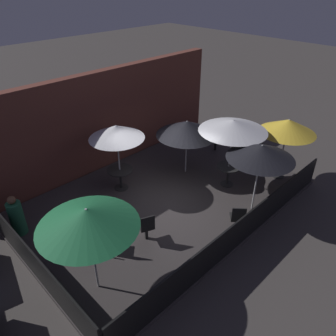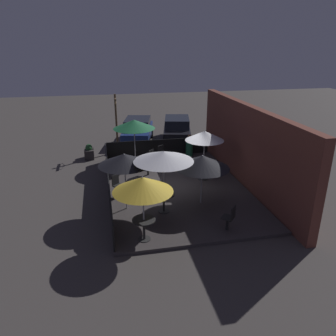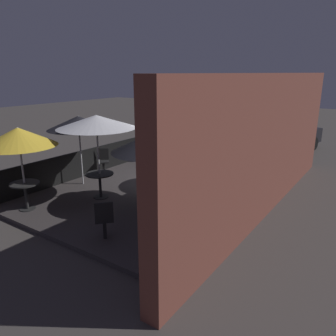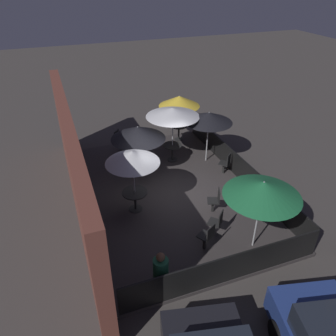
{
  "view_description": "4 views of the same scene",
  "coord_description": "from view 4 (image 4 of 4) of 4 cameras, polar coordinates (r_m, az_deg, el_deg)",
  "views": [
    {
      "loc": [
        -6.11,
        -6.39,
        6.69
      ],
      "look_at": [
        0.26,
        0.06,
        1.15
      ],
      "focal_mm": 35.0,
      "sensor_mm": 36.0,
      "label": 1
    },
    {
      "loc": [
        13.27,
        -3.12,
        6.28
      ],
      "look_at": [
        0.09,
        -0.4,
        1.1
      ],
      "focal_mm": 35.0,
      "sensor_mm": 36.0,
      "label": 2
    },
    {
      "loc": [
        8.62,
        5.86,
        3.72
      ],
      "look_at": [
        0.88,
        0.57,
        0.98
      ],
      "focal_mm": 35.0,
      "sensor_mm": 36.0,
      "label": 3
    },
    {
      "loc": [
        -9.63,
        3.55,
        7.5
      ],
      "look_at": [
        -0.26,
        0.11,
        1.33
      ],
      "focal_mm": 35.0,
      "sensor_mm": 36.0,
      "label": 4
    }
  ],
  "objects": [
    {
      "name": "ground_plane",
      "position": [
        12.71,
        0.05,
        -4.44
      ],
      "size": [
        60.0,
        60.0,
        0.0
      ],
      "primitive_type": "plane",
      "color": "#423D3A"
    },
    {
      "name": "patio_deck",
      "position": [
        12.68,
        0.05,
        -4.22
      ],
      "size": [
        9.14,
        6.13,
        0.12
      ],
      "color": "#383333",
      "rests_on": "ground_plane"
    },
    {
      "name": "building_wall",
      "position": [
        11.17,
        -16.01,
        -0.02
      ],
      "size": [
        10.74,
        0.36,
        3.71
      ],
      "color": "brown",
      "rests_on": "ground_plane"
    },
    {
      "name": "fence_front",
      "position": [
        13.55,
        12.11,
        0.29
      ],
      "size": [
        8.94,
        0.05,
        0.95
      ],
      "color": "black",
      "rests_on": "patio_deck"
    },
    {
      "name": "fence_side_left",
      "position": [
        9.29,
        10.18,
        -16.96
      ],
      "size": [
        0.05,
        5.93,
        0.95
      ],
      "color": "black",
      "rests_on": "patio_deck"
    },
    {
      "name": "patio_umbrella_0",
      "position": [
        15.62,
        1.98,
        11.58
      ],
      "size": [
        1.94,
        1.94,
        2.26
      ],
      "color": "#B2B2B7",
      "rests_on": "patio_deck"
    },
    {
      "name": "patio_umbrella_1",
      "position": [
        13.64,
        0.83,
        9.7
      ],
      "size": [
        2.24,
        2.24,
        2.46
      ],
      "color": "#B2B2B7",
      "rests_on": "patio_deck"
    },
    {
      "name": "patio_umbrella_2",
      "position": [
        10.61,
        -6.24,
        1.95
      ],
      "size": [
        1.8,
        1.8,
        2.37
      ],
      "color": "#B2B2B7",
      "rests_on": "patio_deck"
    },
    {
      "name": "patio_umbrella_3",
      "position": [
        13.79,
        7.12,
        8.75
      ],
      "size": [
        2.0,
        2.0,
        2.27
      ],
      "color": "#B2B2B7",
      "rests_on": "patio_deck"
    },
    {
      "name": "patio_umbrella_4",
      "position": [
        9.43,
        16.2,
        -3.51
      ],
      "size": [
        2.21,
        2.21,
        2.37
      ],
      "color": "#B2B2B7",
      "rests_on": "patio_deck"
    },
    {
      "name": "patio_umbrella_5",
      "position": [
        13.02,
        -5.25,
        6.16
      ],
      "size": [
        2.19,
        2.19,
        2.05
      ],
      "color": "#B2B2B7",
      "rests_on": "patio_deck"
    },
    {
      "name": "dining_table_0",
      "position": [
        16.16,
        1.89,
        6.85
      ],
      "size": [
        0.77,
        0.77,
        0.76
      ],
      "color": "black",
      "rests_on": "patio_deck"
    },
    {
      "name": "dining_table_1",
      "position": [
        14.35,
        0.78,
        3.47
      ],
      "size": [
        0.82,
        0.82,
        0.75
      ],
      "color": "black",
      "rests_on": "patio_deck"
    },
    {
      "name": "dining_table_2",
      "position": [
        11.45,
        -5.79,
        -4.81
      ],
      "size": [
        0.88,
        0.88,
        0.75
      ],
      "color": "black",
      "rests_on": "patio_deck"
    },
    {
      "name": "patio_chair_0",
      "position": [
        11.48,
        8.22,
        -5.52
      ],
      "size": [
        0.52,
        0.52,
        0.91
      ],
      "rotation": [
        0.0,
        0.0,
        1.18
      ],
      "color": "black",
      "rests_on": "patio_deck"
    },
    {
      "name": "patio_chair_1",
      "position": [
        10.02,
        6.83,
        -11.69
      ],
      "size": [
        0.55,
        0.55,
        0.96
      ],
      "rotation": [
        0.0,
        0.0,
        0.52
      ],
      "color": "black",
      "rests_on": "patio_deck"
    },
    {
      "name": "patio_chair_2",
      "position": [
        15.45,
        -8.5,
        4.95
      ],
      "size": [
        0.57,
        0.57,
        0.94
      ],
      "rotation": [
        0.0,
        0.0,
        -2.31
      ],
      "color": "black",
      "rests_on": "patio_deck"
    },
    {
      "name": "patio_chair_3",
      "position": [
        13.63,
        10.02,
        0.9
      ],
      "size": [
        0.57,
        0.57,
        0.93
      ],
      "rotation": [
        0.0,
        0.0,
        0.75
      ],
      "color": "black",
      "rests_on": "patio_deck"
    },
    {
      "name": "patio_chair_4",
      "position": [
        10.58,
        8.48,
        -9.31
      ],
      "size": [
        0.57,
        0.57,
        0.91
      ],
      "rotation": [
        0.0,
        0.0,
        0.78
      ],
      "color": "black",
      "rests_on": "patio_deck"
    },
    {
      "name": "patron_0",
      "position": [
        8.95,
        -1.25,
        -17.85
      ],
      "size": [
        0.44,
        0.44,
        1.28
      ],
      "rotation": [
        0.0,
        0.0,
        4.8
      ],
      "color": "#236642",
      "rests_on": "patio_deck"
    }
  ]
}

